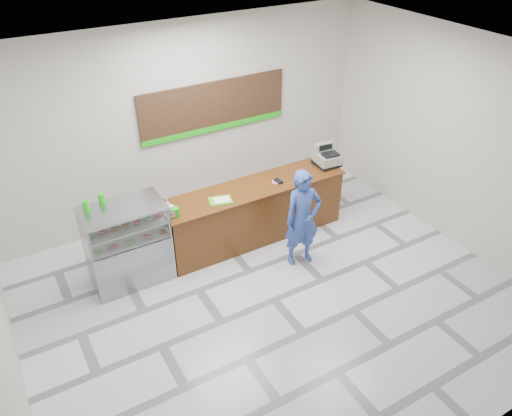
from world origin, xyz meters
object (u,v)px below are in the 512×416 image
cash_register (327,157)px  sales_counter (254,212)px  display_case (128,244)px  customer (303,218)px  serving_tray (220,200)px

cash_register → sales_counter: bearing=-173.2°
display_case → cash_register: bearing=0.2°
display_case → customer: (2.55, -0.95, 0.15)m
sales_counter → display_case: bearing=-180.0°
cash_register → customer: 1.55m
serving_tray → sales_counter: bearing=25.6°
sales_counter → customer: 1.05m
display_case → serving_tray: (1.53, -0.12, 0.36)m
serving_tray → customer: 1.33m
display_case → serving_tray: 1.58m
cash_register → customer: (-1.17, -0.97, -0.34)m
serving_tray → customer: (1.02, -0.83, -0.21)m
serving_tray → cash_register: bearing=19.1°
serving_tray → display_case: bearing=-169.2°
display_case → serving_tray: bearing=-4.7°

